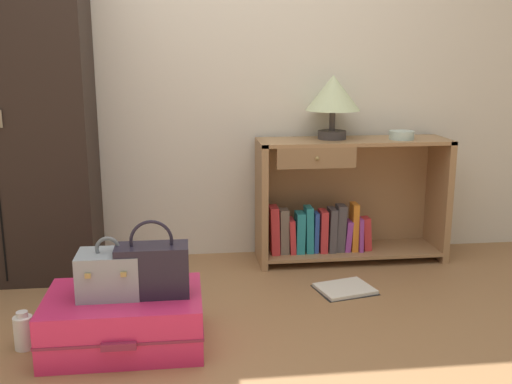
{
  "coord_description": "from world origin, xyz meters",
  "views": [
    {
      "loc": [
        -0.13,
        -2.19,
        1.25
      ],
      "look_at": [
        0.23,
        0.81,
        0.55
      ],
      "focal_mm": 41.57,
      "sensor_mm": 36.0,
      "label": 1
    }
  ],
  "objects_px": {
    "suitcase_large": "(125,320)",
    "wardrobe": "(4,114)",
    "open_book_on_floor": "(345,289)",
    "bowl": "(402,135)",
    "bottle": "(24,332)",
    "table_lamp": "(333,95)",
    "bookshelf": "(342,204)",
    "train_case": "(109,273)",
    "handbag": "(153,269)"
  },
  "relations": [
    {
      "from": "suitcase_large",
      "to": "wardrobe",
      "type": "bearing_deg",
      "value": 126.46
    },
    {
      "from": "suitcase_large",
      "to": "open_book_on_floor",
      "type": "xyz_separation_m",
      "value": [
        1.13,
        0.49,
        -0.11
      ]
    },
    {
      "from": "bowl",
      "to": "bottle",
      "type": "distance_m",
      "value": 2.33
    },
    {
      "from": "wardrobe",
      "to": "bowl",
      "type": "distance_m",
      "value": 2.28
    },
    {
      "from": "table_lamp",
      "to": "suitcase_large",
      "type": "relative_size",
      "value": 0.56
    },
    {
      "from": "bowl",
      "to": "suitcase_large",
      "type": "distance_m",
      "value": 1.96
    },
    {
      "from": "bowl",
      "to": "wardrobe",
      "type": "bearing_deg",
      "value": -179.67
    },
    {
      "from": "bowl",
      "to": "table_lamp",
      "type": "bearing_deg",
      "value": 170.8
    },
    {
      "from": "bookshelf",
      "to": "bottle",
      "type": "distance_m",
      "value": 1.96
    },
    {
      "from": "train_case",
      "to": "bottle",
      "type": "height_order",
      "value": "train_case"
    },
    {
      "from": "bowl",
      "to": "train_case",
      "type": "xyz_separation_m",
      "value": [
        -1.63,
        -0.95,
        -0.44
      ]
    },
    {
      "from": "suitcase_large",
      "to": "bottle",
      "type": "xyz_separation_m",
      "value": [
        -0.43,
        0.02,
        -0.04
      ]
    },
    {
      "from": "suitcase_large",
      "to": "bottle",
      "type": "relative_size",
      "value": 3.99
    },
    {
      "from": "bookshelf",
      "to": "suitcase_large",
      "type": "height_order",
      "value": "bookshelf"
    },
    {
      "from": "open_book_on_floor",
      "to": "suitcase_large",
      "type": "bearing_deg",
      "value": -156.64
    },
    {
      "from": "table_lamp",
      "to": "open_book_on_floor",
      "type": "relative_size",
      "value": 1.1
    },
    {
      "from": "suitcase_large",
      "to": "open_book_on_floor",
      "type": "bearing_deg",
      "value": 23.36
    },
    {
      "from": "bowl",
      "to": "handbag",
      "type": "relative_size",
      "value": 0.44
    },
    {
      "from": "table_lamp",
      "to": "bottle",
      "type": "bearing_deg",
      "value": -147.91
    },
    {
      "from": "bookshelf",
      "to": "bottle",
      "type": "height_order",
      "value": "bookshelf"
    },
    {
      "from": "bookshelf",
      "to": "handbag",
      "type": "bearing_deg",
      "value": -137.28
    },
    {
      "from": "suitcase_large",
      "to": "table_lamp",
      "type": "bearing_deg",
      "value": 41.31
    },
    {
      "from": "suitcase_large",
      "to": "bowl",
      "type": "bearing_deg",
      "value": 31.26
    },
    {
      "from": "table_lamp",
      "to": "bowl",
      "type": "distance_m",
      "value": 0.48
    },
    {
      "from": "bookshelf",
      "to": "bottle",
      "type": "xyz_separation_m",
      "value": [
        -1.67,
        -0.99,
        -0.27
      ]
    },
    {
      "from": "wardrobe",
      "to": "handbag",
      "type": "bearing_deg",
      "value": -49.12
    },
    {
      "from": "bookshelf",
      "to": "bowl",
      "type": "height_order",
      "value": "bowl"
    },
    {
      "from": "wardrobe",
      "to": "bowl",
      "type": "bearing_deg",
      "value": 0.33
    },
    {
      "from": "wardrobe",
      "to": "suitcase_large",
      "type": "distance_m",
      "value": 1.43
    },
    {
      "from": "bookshelf",
      "to": "handbag",
      "type": "height_order",
      "value": "bookshelf"
    },
    {
      "from": "wardrobe",
      "to": "open_book_on_floor",
      "type": "height_order",
      "value": "wardrobe"
    },
    {
      "from": "open_book_on_floor",
      "to": "train_case",
      "type": "bearing_deg",
      "value": -157.76
    },
    {
      "from": "wardrobe",
      "to": "table_lamp",
      "type": "distance_m",
      "value": 1.86
    },
    {
      "from": "bookshelf",
      "to": "train_case",
      "type": "height_order",
      "value": "bookshelf"
    },
    {
      "from": "suitcase_large",
      "to": "open_book_on_floor",
      "type": "relative_size",
      "value": 1.98
    },
    {
      "from": "table_lamp",
      "to": "open_book_on_floor",
      "type": "distance_m",
      "value": 1.14
    },
    {
      "from": "bottle",
      "to": "open_book_on_floor",
      "type": "bearing_deg",
      "value": 16.63
    },
    {
      "from": "wardrobe",
      "to": "bottle",
      "type": "height_order",
      "value": "wardrobe"
    },
    {
      "from": "wardrobe",
      "to": "suitcase_large",
      "type": "relative_size",
      "value": 2.73
    },
    {
      "from": "suitcase_large",
      "to": "bottle",
      "type": "height_order",
      "value": "suitcase_large"
    },
    {
      "from": "suitcase_large",
      "to": "train_case",
      "type": "bearing_deg",
      "value": 176.39
    },
    {
      "from": "suitcase_large",
      "to": "handbag",
      "type": "distance_m",
      "value": 0.27
    },
    {
      "from": "wardrobe",
      "to": "bowl",
      "type": "relative_size",
      "value": 12.55
    },
    {
      "from": "bottle",
      "to": "open_book_on_floor",
      "type": "distance_m",
      "value": 1.63
    },
    {
      "from": "open_book_on_floor",
      "to": "handbag",
      "type": "bearing_deg",
      "value": -153.35
    },
    {
      "from": "bookshelf",
      "to": "table_lamp",
      "type": "height_order",
      "value": "table_lamp"
    },
    {
      "from": "open_book_on_floor",
      "to": "bottle",
      "type": "bearing_deg",
      "value": -163.37
    },
    {
      "from": "table_lamp",
      "to": "handbag",
      "type": "relative_size",
      "value": 1.13
    },
    {
      "from": "suitcase_large",
      "to": "handbag",
      "type": "height_order",
      "value": "handbag"
    },
    {
      "from": "wardrobe",
      "to": "bookshelf",
      "type": "bearing_deg",
      "value": 1.86
    }
  ]
}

